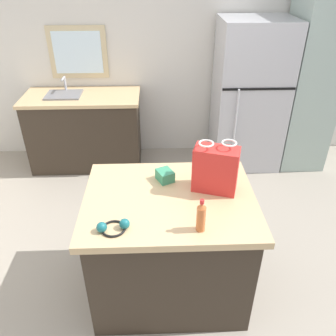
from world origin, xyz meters
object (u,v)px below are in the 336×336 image
(kitchen_island, at_px, (170,245))
(refrigerator, at_px, (249,97))
(shopping_bag, at_px, (216,169))
(small_box, at_px, (165,176))
(ear_defenders, at_px, (113,227))
(tall_cabinet, at_px, (311,78))
(bottle, at_px, (201,217))

(kitchen_island, bearing_deg, refrigerator, 62.65)
(shopping_bag, relative_size, small_box, 3.01)
(small_box, distance_m, ear_defenders, 0.61)
(tall_cabinet, xyz_separation_m, shopping_bag, (-1.40, -1.89, -0.03))
(refrigerator, bearing_deg, small_box, -120.69)
(kitchen_island, height_order, tall_cabinet, tall_cabinet)
(kitchen_island, xyz_separation_m, bottle, (0.17, -0.33, 0.54))
(ear_defenders, bearing_deg, shopping_bag, 30.81)
(small_box, bearing_deg, shopping_bag, -19.79)
(refrigerator, bearing_deg, kitchen_island, -117.35)
(shopping_bag, relative_size, bottle, 1.66)
(small_box, xyz_separation_m, ear_defenders, (-0.32, -0.52, -0.02))
(kitchen_island, xyz_separation_m, ear_defenders, (-0.35, -0.31, 0.47))
(refrigerator, xyz_separation_m, bottle, (-0.85, -2.31, 0.13))
(kitchen_island, bearing_deg, shopping_bag, 15.92)
(tall_cabinet, height_order, small_box, tall_cabinet)
(kitchen_island, distance_m, refrigerator, 2.27)
(shopping_bag, bearing_deg, small_box, 160.21)
(bottle, relative_size, ear_defenders, 1.13)
(shopping_bag, height_order, bottle, shopping_bag)
(kitchen_island, bearing_deg, ear_defenders, -138.75)
(bottle, xyz_separation_m, ear_defenders, (-0.52, 0.02, -0.08))
(small_box, bearing_deg, bottle, -70.08)
(bottle, bearing_deg, small_box, 109.92)
(shopping_bag, height_order, small_box, shopping_bag)
(tall_cabinet, height_order, ear_defenders, tall_cabinet)
(kitchen_island, bearing_deg, bottle, -62.47)
(ear_defenders, bearing_deg, kitchen_island, 41.25)
(small_box, height_order, ear_defenders, small_box)
(tall_cabinet, bearing_deg, shopping_bag, -126.50)
(refrigerator, bearing_deg, ear_defenders, -121.00)
(small_box, bearing_deg, refrigerator, 59.31)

